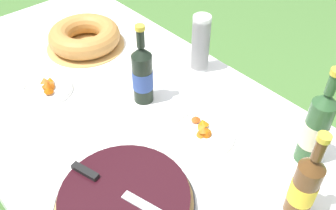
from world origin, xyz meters
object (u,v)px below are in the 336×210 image
bundt_cake (85,37)px  cup_stack (201,44)px  cider_bottle_green (316,128)px  snack_plate_left (47,88)px  berry_tart (125,201)px  snack_plate_near (203,132)px  juice_bottle_red (142,74)px  cider_bottle_amber (305,185)px  serving_knife (115,189)px

bundt_cake → cup_stack: (0.46, 0.26, 0.07)m
cider_bottle_green → snack_plate_left: cider_bottle_green is taller
berry_tart → snack_plate_near: berry_tart is taller
juice_bottle_red → cider_bottle_green: bearing=19.7°
juice_bottle_red → bundt_cake: bearing=175.5°
juice_bottle_red → cider_bottle_amber: bearing=1.6°
cup_stack → cider_bottle_green: 0.57m
berry_tart → cider_bottle_green: cider_bottle_green is taller
bundt_cake → snack_plate_near: size_ratio=1.60×
serving_knife → juice_bottle_red: (-0.30, 0.34, 0.05)m
snack_plate_left → cider_bottle_green: bearing=27.9°
snack_plate_near → snack_plate_left: bearing=-153.7°
bundt_cake → cider_bottle_amber: size_ratio=1.14×
cup_stack → serving_knife: bearing=-64.7°
bundt_cake → snack_plate_left: (0.17, -0.28, -0.04)m
cup_stack → cider_bottle_green: cider_bottle_green is taller
bundt_cake → snack_plate_near: 0.74m
berry_tart → snack_plate_left: size_ratio=2.03×
berry_tart → juice_bottle_red: (-0.33, 0.33, 0.09)m
bundt_cake → cider_bottle_green: bearing=9.3°
bundt_cake → snack_plate_left: bearing=-58.4°
cider_bottle_green → bundt_cake: bearing=-170.7°
cider_bottle_amber → juice_bottle_red: juice_bottle_red is taller
berry_tart → snack_plate_near: bearing=97.9°
serving_knife → bundt_cake: 0.85m
cup_stack → cider_bottle_amber: (0.66, -0.28, -0.01)m
cider_bottle_green → snack_plate_left: 0.97m
cup_stack → cider_bottle_amber: size_ratio=0.80×
juice_bottle_red → snack_plate_left: bearing=-139.0°
snack_plate_near → cup_stack: bearing=136.8°
cup_stack → juice_bottle_red: juice_bottle_red is taller
bundt_cake → juice_bottle_red: (0.46, -0.04, 0.07)m
cider_bottle_green → snack_plate_left: bearing=-152.1°
berry_tart → juice_bottle_red: juice_bottle_red is taller
cup_stack → snack_plate_left: bearing=-117.8°
cup_stack → juice_bottle_red: 0.29m
berry_tart → bundt_cake: 0.87m
serving_knife → bundt_cake: bearing=137.7°
snack_plate_near → cider_bottle_green: bearing=30.7°
berry_tart → cider_bottle_amber: 0.49m
serving_knife → cider_bottle_amber: bearing=29.5°
berry_tart → cider_bottle_green: 0.60m
bundt_cake → snack_plate_near: bearing=-0.3°
bundt_cake → cup_stack: size_ratio=1.43×
snack_plate_left → serving_knife: bearing=-9.2°
juice_bottle_red → snack_plate_near: size_ratio=1.45×
cup_stack → snack_plate_left: (-0.28, -0.54, -0.11)m
bundt_cake → snack_plate_left: bundt_cake is taller
juice_bottle_red → snack_plate_left: 0.39m
berry_tart → serving_knife: size_ratio=1.08×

